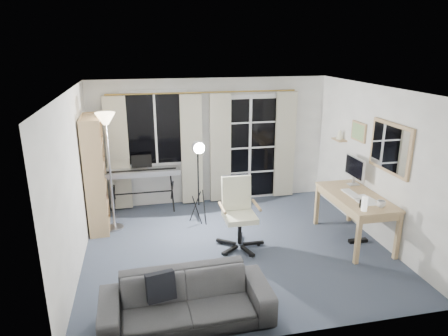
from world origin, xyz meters
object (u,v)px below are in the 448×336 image
(desk, at_px, (356,201))
(studio_light, at_px, (198,157))
(bookshelf, at_px, (94,177))
(office_chair, at_px, (238,206))
(mug, at_px, (381,203))
(torchiere_lamp, at_px, (107,137))
(keyboard_piano, at_px, (142,173))
(monitor, at_px, (355,168))
(sofa, at_px, (186,293))

(desk, bearing_deg, studio_light, 154.61)
(bookshelf, height_order, studio_light, bookshelf)
(office_chair, height_order, mug, office_chair)
(torchiere_lamp, height_order, studio_light, torchiere_lamp)
(keyboard_piano, distance_m, monitor, 3.70)
(bookshelf, height_order, sofa, bookshelf)
(office_chair, bearing_deg, mug, -21.57)
(desk, bearing_deg, keyboard_piano, 150.10)
(bookshelf, distance_m, monitor, 4.29)
(bookshelf, height_order, torchiere_lamp, torchiere_lamp)
(torchiere_lamp, height_order, desk, torchiere_lamp)
(torchiere_lamp, height_order, keyboard_piano, torchiere_lamp)
(keyboard_piano, height_order, mug, keyboard_piano)
(mug, bearing_deg, bookshelf, 156.11)
(keyboard_piano, relative_size, studio_light, 0.91)
(studio_light, xyz_separation_m, desk, (2.29, -1.08, -0.54))
(studio_light, relative_size, mug, 12.08)
(torchiere_lamp, relative_size, office_chair, 1.82)
(bookshelf, distance_m, sofa, 3.01)
(keyboard_piano, xyz_separation_m, mug, (3.32, -2.34, 0.07))
(monitor, xyz_separation_m, mug, (-0.10, -0.95, -0.23))
(keyboard_piano, distance_m, studio_light, 1.28)
(torchiere_lamp, distance_m, office_chair, 2.33)
(keyboard_piano, distance_m, desk, 3.71)
(keyboard_piano, bearing_deg, torchiere_lamp, -128.55)
(desk, bearing_deg, bookshelf, 161.70)
(studio_light, height_order, mug, studio_light)
(torchiere_lamp, xyz_separation_m, studio_light, (1.43, -0.12, -0.38))
(keyboard_piano, xyz_separation_m, sofa, (0.40, -3.25, -0.38))
(desk, relative_size, mug, 11.39)
(studio_light, bearing_deg, mug, -39.17)
(studio_light, bearing_deg, torchiere_lamp, 169.35)
(keyboard_piano, bearing_deg, mug, -35.21)
(bookshelf, height_order, office_chair, bookshelf)
(sofa, bearing_deg, desk, 24.89)
(studio_light, xyz_separation_m, mug, (2.39, -1.58, -0.39))
(studio_light, relative_size, sofa, 0.79)
(torchiere_lamp, height_order, monitor, torchiere_lamp)
(bookshelf, relative_size, mug, 15.29)
(bookshelf, bearing_deg, office_chair, -28.83)
(office_chair, bearing_deg, sofa, -121.31)
(office_chair, distance_m, desk, 1.84)
(torchiere_lamp, distance_m, sofa, 3.02)
(studio_light, distance_m, mug, 2.90)
(monitor, bearing_deg, mug, -95.88)
(keyboard_piano, xyz_separation_m, office_chair, (1.40, -1.59, -0.11))
(monitor, height_order, mug, monitor)
(office_chair, xyz_separation_m, monitor, (2.02, 0.20, 0.41))
(desk, distance_m, mug, 0.53)
(studio_light, bearing_deg, monitor, -19.96)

